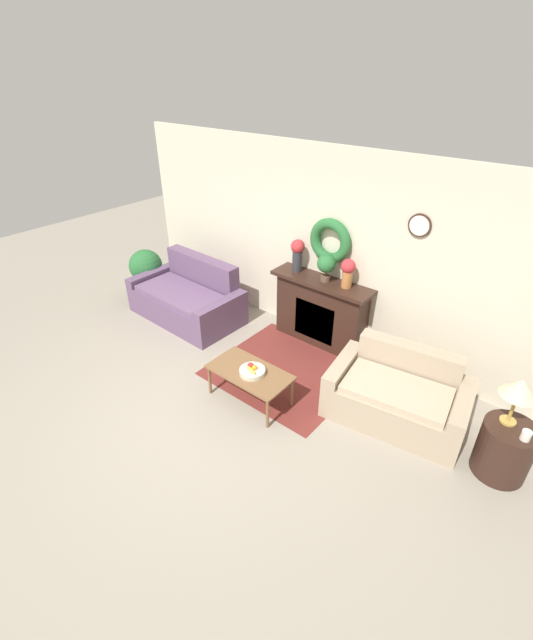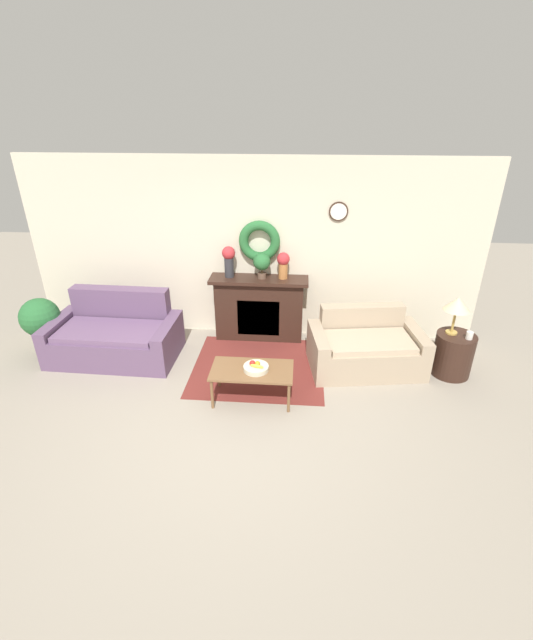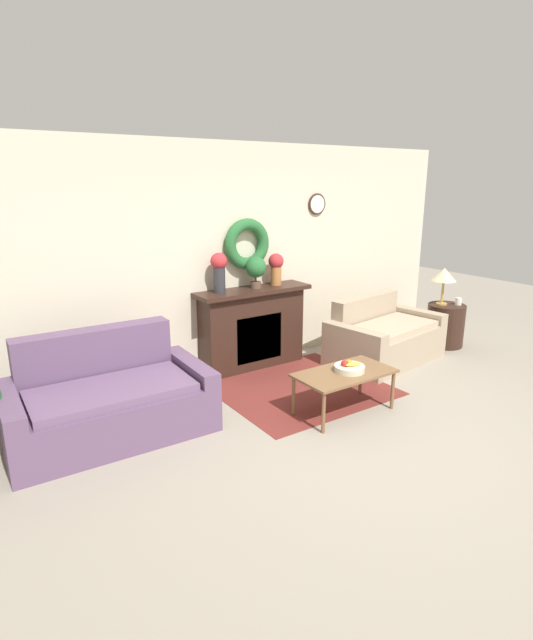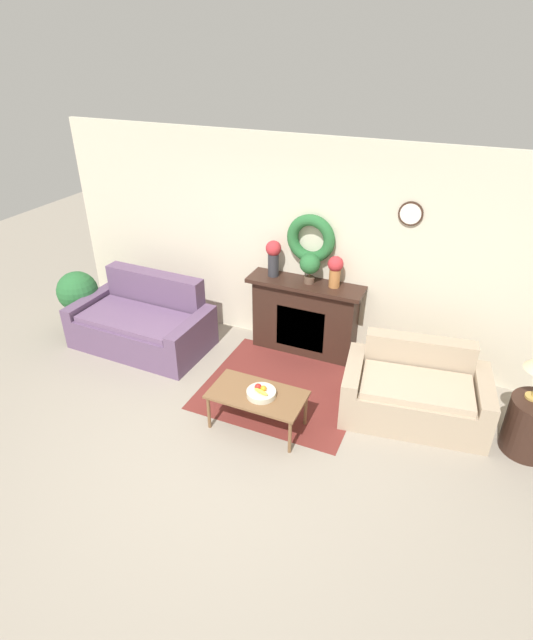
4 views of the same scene
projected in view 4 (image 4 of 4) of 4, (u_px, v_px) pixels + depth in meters
ground_plane at (211, 463)px, 4.90m from camera, size 16.00×16.00×0.00m
floor_rug at (283, 388)px, 5.94m from camera, size 1.80×1.64×0.01m
wall_back at (304, 248)px, 6.19m from camera, size 6.80×0.20×2.70m
fireplace at (305, 317)px, 6.41m from camera, size 1.47×0.41×1.00m
couch_left at (143, 323)px, 6.65m from camera, size 1.80×1.02×0.92m
loveseat_right at (415, 393)px, 5.39m from camera, size 1.62×1.09×0.80m
coffee_table at (257, 397)px, 5.18m from camera, size 1.00×0.54×0.43m
fruit_bowl at (261, 393)px, 5.11m from camera, size 0.31×0.31×0.12m
side_table_by_loveseat at (532, 426)px, 4.92m from camera, size 0.51×0.51×0.59m
vase_on_mantel_left at (273, 256)px, 6.19m from camera, size 0.19×0.19×0.46m
vase_on_mantel_right at (335, 269)px, 5.93m from camera, size 0.19×0.19×0.39m
potted_plant_on_mantel at (310, 265)px, 6.02m from camera, size 0.25×0.25×0.38m
potted_plant_floor_by_couch at (78, 293)px, 6.97m from camera, size 0.56×0.56×0.83m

